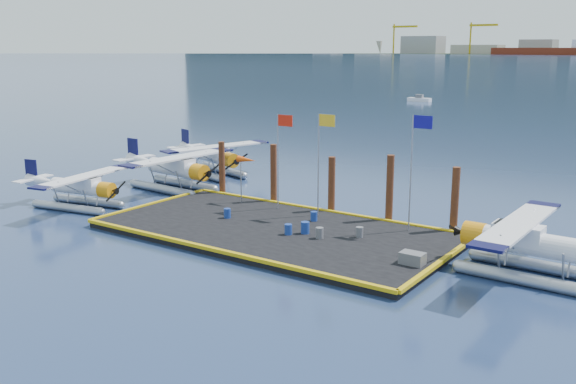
% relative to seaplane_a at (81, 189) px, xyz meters
% --- Properties ---
extents(ground, '(4000.00, 4000.00, 0.00)m').
position_rel_seaplane_a_xyz_m(ground, '(14.05, 2.38, -1.31)').
color(ground, navy).
rests_on(ground, ground).
extents(dock, '(20.00, 10.00, 0.40)m').
position_rel_seaplane_a_xyz_m(dock, '(14.05, 2.38, -1.11)').
color(dock, black).
rests_on(dock, ground).
extents(dock_bumpers, '(20.25, 10.25, 0.18)m').
position_rel_seaplane_a_xyz_m(dock_bumpers, '(14.05, 2.38, -0.82)').
color(dock_bumpers, '#C4A10B').
rests_on(dock_bumpers, dock).
extents(seaplane_a, '(7.79, 8.51, 3.01)m').
position_rel_seaplane_a_xyz_m(seaplane_a, '(0.00, 0.00, 0.00)').
color(seaplane_a, '#90969D').
rests_on(seaplane_a, ground).
extents(seaplane_b, '(8.97, 9.88, 3.51)m').
position_rel_seaplane_a_xyz_m(seaplane_b, '(1.36, 7.48, 0.22)').
color(seaplane_b, '#90969D').
rests_on(seaplane_b, ground).
extents(seaplane_c, '(8.92, 9.55, 3.41)m').
position_rel_seaplane_a_xyz_m(seaplane_c, '(-0.08, 13.40, 0.18)').
color(seaplane_c, '#90969D').
rests_on(seaplane_c, ground).
extents(seaplane_d, '(8.75, 9.64, 3.44)m').
position_rel_seaplane_a_xyz_m(seaplane_d, '(27.61, 3.37, 0.19)').
color(seaplane_d, '#90969D').
rests_on(seaplane_d, ground).
extents(drum_0, '(0.41, 0.41, 0.58)m').
position_rel_seaplane_a_xyz_m(drum_0, '(10.39, 2.54, -0.62)').
color(drum_0, navy).
rests_on(drum_0, dock).
extents(drum_1, '(0.43, 0.43, 0.60)m').
position_rel_seaplane_a_xyz_m(drum_1, '(17.20, 2.11, -0.61)').
color(drum_1, '#56565B').
rests_on(drum_1, dock).
extents(drum_2, '(0.47, 0.47, 0.66)m').
position_rel_seaplane_a_xyz_m(drum_2, '(16.05, 2.44, -0.58)').
color(drum_2, navy).
rests_on(drum_2, dock).
extents(drum_3, '(0.41, 0.41, 0.58)m').
position_rel_seaplane_a_xyz_m(drum_3, '(15.40, 1.75, -0.62)').
color(drum_3, navy).
rests_on(drum_3, dock).
extents(drum_4, '(0.41, 0.41, 0.57)m').
position_rel_seaplane_a_xyz_m(drum_4, '(18.87, 3.51, -0.63)').
color(drum_4, '#56565B').
rests_on(drum_4, dock).
extents(drum_5, '(0.40, 0.40, 0.57)m').
position_rel_seaplane_a_xyz_m(drum_5, '(15.05, 4.93, -0.63)').
color(drum_5, navy).
rests_on(drum_5, dock).
extents(crate, '(1.14, 0.76, 0.57)m').
position_rel_seaplane_a_xyz_m(crate, '(23.05, 1.05, -0.63)').
color(crate, '#56565B').
rests_on(crate, dock).
extents(flagpole_red, '(1.14, 0.08, 6.00)m').
position_rel_seaplane_a_xyz_m(flagpole_red, '(11.75, 6.18, 3.08)').
color(flagpole_red, gray).
rests_on(flagpole_red, dock).
extents(flagpole_yellow, '(1.14, 0.08, 6.20)m').
position_rel_seaplane_a_xyz_m(flagpole_yellow, '(14.75, 6.18, 3.20)').
color(flagpole_yellow, gray).
rests_on(flagpole_yellow, dock).
extents(flagpole_blue, '(1.14, 0.08, 6.50)m').
position_rel_seaplane_a_xyz_m(flagpole_blue, '(20.74, 6.18, 3.37)').
color(flagpole_blue, gray).
rests_on(flagpole_blue, dock).
extents(windsock, '(1.40, 0.44, 3.12)m').
position_rel_seaplane_a_xyz_m(windsock, '(9.02, 6.18, 1.92)').
color(windsock, gray).
rests_on(windsock, dock).
extents(piling_0, '(0.44, 0.44, 4.00)m').
position_rel_seaplane_a_xyz_m(piling_0, '(5.55, 7.78, 0.69)').
color(piling_0, '#412012').
rests_on(piling_0, ground).
extents(piling_1, '(0.44, 0.44, 4.20)m').
position_rel_seaplane_a_xyz_m(piling_1, '(10.05, 7.78, 0.79)').
color(piling_1, '#412012').
rests_on(piling_1, ground).
extents(piling_2, '(0.44, 0.44, 3.80)m').
position_rel_seaplane_a_xyz_m(piling_2, '(14.55, 7.78, 0.59)').
color(piling_2, '#412012').
rests_on(piling_2, ground).
extents(piling_3, '(0.44, 0.44, 4.30)m').
position_rel_seaplane_a_xyz_m(piling_3, '(18.55, 7.78, 0.84)').
color(piling_3, '#412012').
rests_on(piling_3, ground).
extents(piling_4, '(0.44, 0.44, 4.00)m').
position_rel_seaplane_a_xyz_m(piling_4, '(22.55, 7.78, 0.69)').
color(piling_4, '#412012').
rests_on(piling_4, ground).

